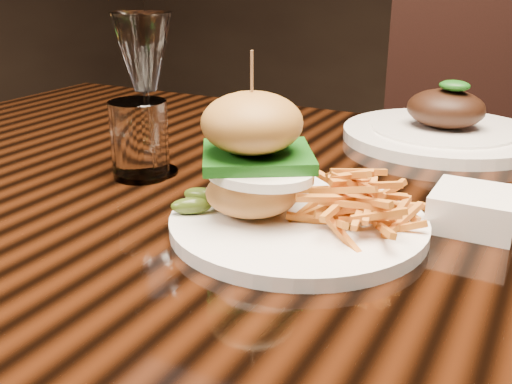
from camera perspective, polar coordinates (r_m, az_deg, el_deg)
The scene contains 7 objects.
dining_table at distance 0.77m, azimuth 6.29°, elevation -5.76°, with size 1.60×0.90×0.75m.
burger_plate at distance 0.63m, azimuth 3.39°, elevation 0.47°, with size 0.27×0.27×0.19m.
ramekin at distance 0.68m, azimuth 20.07°, elevation -1.55°, with size 0.09×0.09×0.04m, color white.
wine_glass at distance 0.79m, azimuth -10.65°, elevation 12.47°, with size 0.08×0.08×0.21m.
water_tumbler at distance 0.80m, azimuth -11.01°, elevation 4.92°, with size 0.08×0.08×0.10m, color white.
far_dish at distance 1.01m, azimuth 17.42°, elevation 5.74°, with size 0.32×0.32×0.10m.
chair_far at distance 1.61m, azimuth 19.76°, elevation 2.28°, with size 0.56×0.56×0.95m.
Camera 1 is at (0.25, -0.64, 1.01)m, focal length 42.00 mm.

